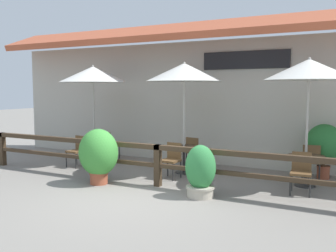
% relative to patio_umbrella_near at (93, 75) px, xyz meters
% --- Properties ---
extents(ground_plane, '(60.00, 60.00, 0.00)m').
position_rel_patio_umbrella_near_xyz_m(ground_plane, '(3.01, -2.58, -2.63)').
color(ground_plane, gray).
extents(building_facade, '(14.28, 1.49, 4.23)m').
position_rel_patio_umbrella_near_xyz_m(building_facade, '(3.01, 1.52, -0.46)').
color(building_facade, '#BCB7A8').
rests_on(building_facade, ground).
extents(patio_railing, '(10.40, 0.14, 0.95)m').
position_rel_patio_umbrella_near_xyz_m(patio_railing, '(3.01, -1.53, -1.93)').
color(patio_railing, '#3D2D1E').
rests_on(patio_railing, ground).
extents(patio_umbrella_near, '(1.98, 1.98, 2.90)m').
position_rel_patio_umbrella_near_xyz_m(patio_umbrella_near, '(0.00, 0.00, 0.00)').
color(patio_umbrella_near, '#B7B2A8').
rests_on(patio_umbrella_near, ground).
extents(dining_table_near, '(0.83, 0.83, 0.71)m').
position_rel_patio_umbrella_near_xyz_m(dining_table_near, '(0.00, 0.00, -2.07)').
color(dining_table_near, '#4C3826').
rests_on(dining_table_near, ground).
extents(chair_near_streetside, '(0.46, 0.46, 0.87)m').
position_rel_patio_umbrella_near_xyz_m(chair_near_streetside, '(-0.06, -0.68, -2.13)').
color(chair_near_streetside, brown).
rests_on(chair_near_streetside, ground).
extents(chair_near_wallside, '(0.50, 0.50, 0.87)m').
position_rel_patio_umbrella_near_xyz_m(chair_near_wallside, '(0.04, 0.69, -2.13)').
color(chair_near_wallside, brown).
rests_on(chair_near_wallside, ground).
extents(patio_umbrella_middle, '(1.98, 1.98, 2.90)m').
position_rel_patio_umbrella_near_xyz_m(patio_umbrella_middle, '(2.97, -0.03, 0.00)').
color(patio_umbrella_middle, '#B7B2A8').
rests_on(patio_umbrella_middle, ground).
extents(dining_table_middle, '(0.83, 0.83, 0.71)m').
position_rel_patio_umbrella_near_xyz_m(dining_table_middle, '(2.97, -0.03, -2.07)').
color(dining_table_middle, '#4C3826').
rests_on(dining_table_middle, ground).
extents(chair_middle_streetside, '(0.45, 0.45, 0.87)m').
position_rel_patio_umbrella_near_xyz_m(chair_middle_streetside, '(2.94, -0.69, -2.13)').
color(chair_middle_streetside, brown).
rests_on(chair_middle_streetside, ground).
extents(chair_middle_wallside, '(0.49, 0.49, 0.87)m').
position_rel_patio_umbrella_near_xyz_m(chair_middle_wallside, '(2.99, 0.63, -2.13)').
color(chair_middle_wallside, brown).
rests_on(chair_middle_wallside, ground).
extents(patio_umbrella_far, '(1.98, 1.98, 2.90)m').
position_rel_patio_umbrella_near_xyz_m(patio_umbrella_far, '(6.00, -0.01, 0.00)').
color(patio_umbrella_far, '#B7B2A8').
rests_on(patio_umbrella_far, ground).
extents(dining_table_far, '(0.83, 0.83, 0.71)m').
position_rel_patio_umbrella_near_xyz_m(dining_table_far, '(6.00, -0.01, -2.07)').
color(dining_table_far, '#4C3826').
rests_on(dining_table_far, ground).
extents(chair_far_streetside, '(0.45, 0.45, 0.87)m').
position_rel_patio_umbrella_near_xyz_m(chair_far_streetside, '(5.99, -0.69, -2.13)').
color(chair_far_streetside, brown).
rests_on(chair_far_streetside, ground).
extents(chair_far_wallside, '(0.47, 0.47, 0.87)m').
position_rel_patio_umbrella_near_xyz_m(chair_far_wallside, '(6.04, 0.67, -2.13)').
color(chair_far_wallside, brown).
rests_on(chair_far_wallside, ground).
extents(potted_plant_tall_tropical, '(0.94, 0.85, 1.29)m').
position_rel_patio_umbrella_near_xyz_m(potted_plant_tall_tropical, '(1.69, -1.98, -1.92)').
color(potted_plant_tall_tropical, '#9E4C33').
rests_on(potted_plant_tall_tropical, ground).
extents(potted_plant_entrance_palm, '(0.63, 0.59, 1.08)m').
position_rel_patio_umbrella_near_xyz_m(potted_plant_entrance_palm, '(4.20, -1.88, -2.11)').
color(potted_plant_entrance_palm, '#B7AD99').
rests_on(potted_plant_entrance_palm, ground).
extents(potted_plant_small_flowering, '(0.87, 0.78, 1.35)m').
position_rel_patio_umbrella_near_xyz_m(potted_plant_small_flowering, '(6.30, 0.97, -1.77)').
color(potted_plant_small_flowering, '#9E4C33').
rests_on(potted_plant_small_flowering, ground).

